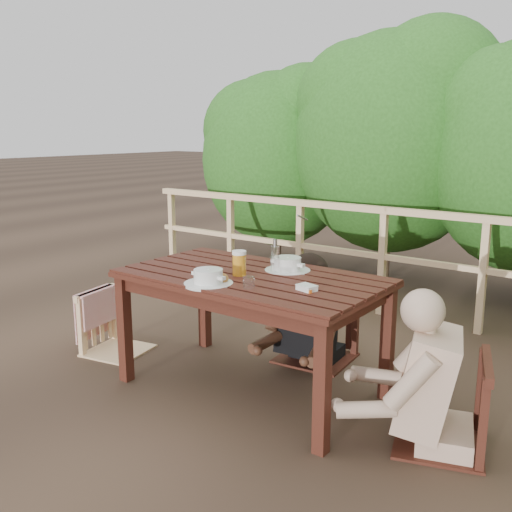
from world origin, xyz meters
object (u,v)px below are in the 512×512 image
Objects in this scene: chair_left at (115,296)px; soup_near at (208,277)px; tumbler at (249,284)px; chair_right at (445,360)px; woman at (319,276)px; table at (251,334)px; bottle at (275,257)px; butter_tub at (307,289)px; chair_far at (317,292)px; diner_right at (453,321)px; bread_roll at (220,278)px; soup_far at (288,265)px; beer_glass at (239,264)px.

soup_near is at bearing -112.00° from chair_left.
soup_near reaches higher than tumbler.
woman is at bearing -137.02° from chair_right.
table is 7.05× the size of bottle.
tumbler reaches higher than table.
chair_far is at bearing 130.96° from butter_tub.
bread_roll is (-1.34, -0.30, 0.09)m from diner_right.
chair_far is 1.07m from soup_near.
bread_roll reaches higher than butter_tub.
bread_roll is at bearing -151.81° from butter_tub.
butter_tub is (0.39, -0.24, -0.09)m from bottle.
woman is at bearing 91.43° from bottle.
chair_left is at bearing 75.83° from diner_right.
chair_far is at bearing -136.27° from chair_right.
woman reaches higher than bread_roll.
soup_far is 1.28× the size of bottle.
tumbler is (0.27, 0.05, -0.01)m from soup_near.
beer_glass is (-1.33, -0.12, 0.14)m from diner_right.
bread_roll is at bearing 70.82° from soup_near.
woman is at bearing 130.40° from butter_tub.
butter_tub is (1.72, -0.01, 0.35)m from chair_left.
woman reaches higher than chair_right.
chair_right is 0.77× the size of woman.
bottle is at bearing -93.90° from chair_far.
butter_tub is (0.48, -0.11, 0.41)m from table.
soup_far is at bearing 97.64° from tumbler.
soup_far is (0.04, -0.45, 0.30)m from chair_far.
diner_right reaches higher than chair_left.
diner_right is at bearing 26.24° from butter_tub.
tumbler is at bearing 89.00° from diner_right.
chair_far reaches higher than tumbler.
diner_right reaches higher than woman.
chair_right is 1.38m from bread_roll.
chair_right is at bearing 26.69° from butter_tub.
bread_roll reaches higher than table.
butter_tub is at bearing -12.84° from table.
chair_far is (0.08, 0.69, 0.14)m from table.
soup_near is at bearing -91.82° from chair_right.
soup_near is at bearing -97.59° from beer_glass.
tumbler reaches higher than butter_tub.
chair_far is 9.19× the size of butter_tub.
bottle is 0.47m from butter_tub.
diner_right is 0.82m from butter_tub.
chair_left is at bearing 172.90° from bread_roll.
beer_glass reaches higher than chair_left.
soup_near is at bearing -104.39° from table.
chair_right is at bearing -3.50° from bottle.
bread_roll is 1.01× the size of butter_tub.
table is at bearing -178.53° from butter_tub.
chair_right reaches higher than beer_glass.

